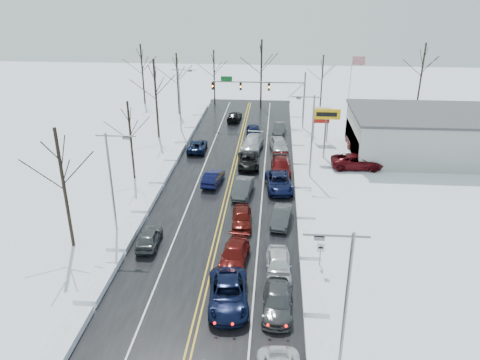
# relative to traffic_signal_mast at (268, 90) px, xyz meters

# --- Properties ---
(ground) EXTENTS (160.00, 160.00, 0.00)m
(ground) POSITION_rel_traffic_signal_mast_xyz_m (-3.45, -27.99, -5.48)
(ground) COLOR white
(ground) RESTS_ON ground
(road_surface) EXTENTS (14.00, 84.00, 0.01)m
(road_surface) POSITION_rel_traffic_signal_mast_xyz_m (-3.45, -25.99, -5.47)
(road_surface) COLOR black
(road_surface) RESTS_ON ground
(snow_bank_left) EXTENTS (1.62, 72.00, 0.50)m
(snow_bank_left) POSITION_rel_traffic_signal_mast_xyz_m (-11.05, -25.99, -5.48)
(snow_bank_left) COLOR white
(snow_bank_left) RESTS_ON ground
(snow_bank_right) EXTENTS (1.62, 72.00, 0.50)m
(snow_bank_right) POSITION_rel_traffic_signal_mast_xyz_m (4.15, -25.99, -5.48)
(snow_bank_right) COLOR white
(snow_bank_right) RESTS_ON ground
(traffic_signal_mast) EXTENTS (13.28, 0.39, 8.00)m
(traffic_signal_mast) POSITION_rel_traffic_signal_mast_xyz_m (0.00, 0.00, 0.00)
(traffic_signal_mast) COLOR slate
(traffic_signal_mast) RESTS_ON ground
(tires_plus_sign) EXTENTS (3.20, 0.34, 6.00)m
(tires_plus_sign) POSITION_rel_traffic_signal_mast_xyz_m (7.05, -12.00, -0.49)
(tires_plus_sign) COLOR slate
(tires_plus_sign) RESTS_ON ground
(used_vehicles_sign) EXTENTS (2.20, 0.22, 4.65)m
(used_vehicles_sign) POSITION_rel_traffic_signal_mast_xyz_m (7.05, -5.99, -2.16)
(used_vehicles_sign) COLOR slate
(used_vehicles_sign) RESTS_ON ground
(speed_limit_sign) EXTENTS (0.55, 0.09, 2.35)m
(speed_limit_sign) POSITION_rel_traffic_signal_mast_xyz_m (4.75, -35.99, -3.84)
(speed_limit_sign) COLOR slate
(speed_limit_sign) RESTS_ON ground
(flagpole) EXTENTS (1.87, 1.20, 10.00)m
(flagpole) POSITION_rel_traffic_signal_mast_xyz_m (11.72, 2.01, 0.45)
(flagpole) COLOR silver
(flagpole) RESTS_ON ground
(dealership_building) EXTENTS (20.40, 12.40, 5.30)m
(dealership_building) POSITION_rel_traffic_signal_mast_xyz_m (20.53, -9.99, -2.82)
(dealership_building) COLOR #A9A9A4
(dealership_building) RESTS_ON ground
(streetlight_se) EXTENTS (3.20, 0.25, 9.00)m
(streetlight_se) POSITION_rel_traffic_signal_mast_xyz_m (4.85, -45.99, -0.17)
(streetlight_se) COLOR slate
(streetlight_se) RESTS_ON ground
(streetlight_ne) EXTENTS (3.20, 0.25, 9.00)m
(streetlight_ne) POSITION_rel_traffic_signal_mast_xyz_m (4.85, -17.99, -0.17)
(streetlight_ne) COLOR slate
(streetlight_ne) RESTS_ON ground
(streetlight_sw) EXTENTS (3.20, 0.25, 9.00)m
(streetlight_sw) POSITION_rel_traffic_signal_mast_xyz_m (-11.74, -31.99, -0.17)
(streetlight_sw) COLOR slate
(streetlight_sw) RESTS_ON ground
(streetlight_nw) EXTENTS (3.20, 0.25, 9.00)m
(streetlight_nw) POSITION_rel_traffic_signal_mast_xyz_m (-11.74, -3.99, -0.17)
(streetlight_nw) COLOR slate
(streetlight_nw) RESTS_ON ground
(tree_left_b) EXTENTS (4.00, 4.00, 10.00)m
(tree_left_b) POSITION_rel_traffic_signal_mast_xyz_m (-14.95, -33.99, 1.51)
(tree_left_b) COLOR #2D231C
(tree_left_b) RESTS_ON ground
(tree_left_c) EXTENTS (3.40, 3.40, 8.50)m
(tree_left_c) POSITION_rel_traffic_signal_mast_xyz_m (-13.95, -19.99, 0.46)
(tree_left_c) COLOR #2D231C
(tree_left_c) RESTS_ON ground
(tree_left_d) EXTENTS (4.20, 4.20, 10.50)m
(tree_left_d) POSITION_rel_traffic_signal_mast_xyz_m (-14.65, -5.99, 1.86)
(tree_left_d) COLOR #2D231C
(tree_left_d) RESTS_ON ground
(tree_left_e) EXTENTS (3.80, 3.80, 9.50)m
(tree_left_e) POSITION_rel_traffic_signal_mast_xyz_m (-14.25, 6.01, 1.16)
(tree_left_e) COLOR #2D231C
(tree_left_e) RESTS_ON ground
(tree_far_a) EXTENTS (4.00, 4.00, 10.00)m
(tree_far_a) POSITION_rel_traffic_signal_mast_xyz_m (-21.45, 12.01, 1.51)
(tree_far_a) COLOR #2D231C
(tree_far_a) RESTS_ON ground
(tree_far_b) EXTENTS (3.60, 3.60, 9.00)m
(tree_far_b) POSITION_rel_traffic_signal_mast_xyz_m (-9.45, 13.01, 0.81)
(tree_far_b) COLOR #2D231C
(tree_far_b) RESTS_ON ground
(tree_far_c) EXTENTS (4.40, 4.40, 11.00)m
(tree_far_c) POSITION_rel_traffic_signal_mast_xyz_m (-1.45, 11.01, 2.21)
(tree_far_c) COLOR #2D231C
(tree_far_c) RESTS_ON ground
(tree_far_d) EXTENTS (3.40, 3.40, 8.50)m
(tree_far_d) POSITION_rel_traffic_signal_mast_xyz_m (8.55, 12.51, 0.46)
(tree_far_d) COLOR #2D231C
(tree_far_d) RESTS_ON ground
(tree_far_e) EXTENTS (4.20, 4.20, 10.50)m
(tree_far_e) POSITION_rel_traffic_signal_mast_xyz_m (24.55, 13.01, 1.86)
(tree_far_e) COLOR #2D231C
(tree_far_e) RESTS_ON ground
(queued_car_2) EXTENTS (3.24, 5.94, 1.58)m
(queued_car_2) POSITION_rel_traffic_signal_mast_xyz_m (-1.59, -40.37, -5.48)
(queued_car_2) COLOR black
(queued_car_2) RESTS_ON ground
(queued_car_3) EXTENTS (2.37, 4.98, 1.40)m
(queued_car_3) POSITION_rel_traffic_signal_mast_xyz_m (-1.63, -35.45, -5.48)
(queued_car_3) COLOR #520D0A
(queued_car_3) RESTS_ON ground
(queued_car_4) EXTENTS (2.00, 4.41, 1.47)m
(queued_car_4) POSITION_rel_traffic_signal_mast_xyz_m (-1.52, -29.51, -5.48)
(queued_car_4) COLOR #4C0E0A
(queued_car_4) RESTS_ON ground
(queued_car_5) EXTENTS (2.08, 4.78, 1.53)m
(queued_car_5) POSITION_rel_traffic_signal_mast_xyz_m (-1.88, -23.26, -5.48)
(queued_car_5) COLOR #3C3F41
(queued_car_5) RESTS_ON ground
(queued_car_6) EXTENTS (2.78, 5.30, 1.42)m
(queued_car_6) POSITION_rel_traffic_signal_mast_xyz_m (-1.83, -15.67, -5.48)
(queued_car_6) COLOR black
(queued_car_6) RESTS_ON ground
(queued_car_7) EXTENTS (3.00, 6.09, 1.70)m
(queued_car_7) POSITION_rel_traffic_signal_mast_xyz_m (-1.71, -9.89, -5.48)
(queued_car_7) COLOR #ACAEB4
(queued_car_7) RESTS_ON ground
(queued_car_8) EXTENTS (2.35, 4.94, 1.63)m
(queued_car_8) POSITION_rel_traffic_signal_mast_xyz_m (-1.78, -5.10, -5.48)
(queued_car_8) COLOR black
(queued_car_8) RESTS_ON ground
(queued_car_11) EXTENTS (1.99, 4.77, 1.38)m
(queued_car_11) POSITION_rel_traffic_signal_mast_xyz_m (1.66, -40.76, -5.48)
(queued_car_11) COLOR #404245
(queued_car_11) RESTS_ON ground
(queued_car_12) EXTENTS (1.99, 4.59, 1.54)m
(queued_car_12) POSITION_rel_traffic_signal_mast_xyz_m (1.72, -36.59, -5.48)
(queued_car_12) COLOR silver
(queued_car_12) RESTS_ON ground
(queued_car_13) EXTENTS (2.03, 4.42, 1.40)m
(queued_car_13) POSITION_rel_traffic_signal_mast_xyz_m (1.94, -28.94, -5.48)
(queued_car_13) COLOR #393C3E
(queued_car_13) RESTS_ON ground
(queued_car_14) EXTENTS (3.23, 5.81, 1.54)m
(queued_car_14) POSITION_rel_traffic_signal_mast_xyz_m (1.70, -21.63, -5.48)
(queued_car_14) COLOR black
(queued_car_14) RESTS_ON ground
(queued_car_15) EXTENTS (2.31, 5.44, 1.56)m
(queued_car_15) POSITION_rel_traffic_signal_mast_xyz_m (1.90, -17.22, -5.48)
(queued_car_15) COLOR #4E0A0A
(queued_car_15) RESTS_ON ground
(queued_car_16) EXTENTS (2.66, 5.17, 1.69)m
(queued_car_16) POSITION_rel_traffic_signal_mast_xyz_m (1.65, -10.15, -5.48)
(queued_car_16) COLOR #A9ACB1
(queued_car_16) RESTS_ON ground
(queued_car_17) EXTENTS (1.87, 4.59, 1.48)m
(queued_car_17) POSITION_rel_traffic_signal_mast_xyz_m (1.68, -3.02, -5.48)
(queued_car_17) COLOR #3E4143
(queued_car_17) RESTS_ON ground
(oncoming_car_0) EXTENTS (2.09, 4.50, 1.43)m
(oncoming_car_0) POSITION_rel_traffic_signal_mast_xyz_m (-5.21, -20.84, -5.48)
(oncoming_car_0) COLOR black
(oncoming_car_0) RESTS_ON ground
(oncoming_car_1) EXTENTS (2.35, 4.83, 1.32)m
(oncoming_car_1) POSITION_rel_traffic_signal_mast_xyz_m (-8.55, -10.81, -5.48)
(oncoming_car_1) COLOR #0B1532
(oncoming_car_1) RESTS_ON ground
(oncoming_car_2) EXTENTS (2.12, 4.72, 1.34)m
(oncoming_car_2) POSITION_rel_traffic_signal_mast_xyz_m (-5.12, 2.94, -5.48)
(oncoming_car_2) COLOR black
(oncoming_car_2) RESTS_ON ground
(oncoming_car_3) EXTENTS (1.78, 4.15, 1.40)m
(oncoming_car_3) POSITION_rel_traffic_signal_mast_xyz_m (-8.78, -33.43, -5.48)
(oncoming_car_3) COLOR #3E4143
(oncoming_car_3) RESTS_ON ground
(parked_car_0) EXTENTS (5.97, 2.86, 1.64)m
(parked_car_0) POSITION_rel_traffic_signal_mast_xyz_m (10.56, -15.18, -5.48)
(parked_car_0) COLOR #49090E
(parked_car_0) RESTS_ON ground
(parked_car_1) EXTENTS (2.56, 4.96, 1.37)m
(parked_car_1) POSITION_rel_traffic_signal_mast_xyz_m (13.54, -12.10, -5.48)
(parked_car_1) COLOR #3C3E41
(parked_car_1) RESTS_ON ground
(parked_car_2) EXTENTS (2.22, 5.09, 1.71)m
(parked_car_2) POSITION_rel_traffic_signal_mast_xyz_m (11.40, -7.31, -5.48)
(parked_car_2) COLOR #470F09
(parked_car_2) RESTS_ON ground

